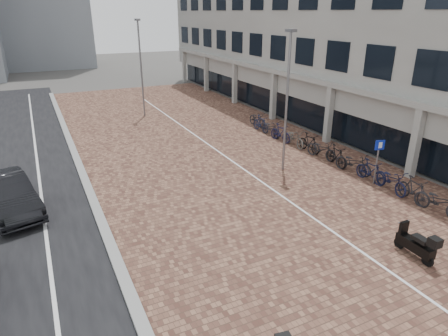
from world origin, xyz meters
TOP-DOWN VIEW (x-y plane):
  - ground at (0.00, 0.00)m, footprint 140.00×140.00m
  - plaza_brick at (2.00, 12.00)m, footprint 14.50×42.00m
  - curb at (-5.10, 12.00)m, footprint 0.35×42.00m
  - lane_line at (-7.00, 12.00)m, footprint 0.12×44.00m
  - parking_line at (2.20, 12.00)m, footprint 0.10×30.00m
  - car_dark at (-8.14, 8.42)m, footprint 2.66×4.75m
  - scooter_mid at (3.50, -0.64)m, footprint 0.51×1.53m
  - parking_sign at (6.67, 4.13)m, footprint 0.44×0.15m
  - lamp_near at (3.97, 7.46)m, footprint 0.12×0.12m
  - lamp_far at (0.64, 20.86)m, footprint 0.12×0.12m
  - bike_row at (6.67, 7.90)m, footprint 1.27×15.81m

SIDE VIEW (x-z plane):
  - ground at x=0.00m, z-range 0.00..0.00m
  - plaza_brick at x=2.00m, z-range -0.01..0.03m
  - lane_line at x=-7.00m, z-range 0.02..0.02m
  - parking_line at x=2.20m, z-range 0.03..0.04m
  - curb at x=-5.10m, z-range 0.00..0.14m
  - bike_row at x=6.67m, z-range 0.00..1.05m
  - scooter_mid at x=3.50m, z-range 0.00..1.05m
  - car_dark at x=-8.14m, z-range 0.00..1.48m
  - parking_sign at x=6.67m, z-range 0.33..2.44m
  - lamp_near at x=3.97m, z-range 0.00..6.55m
  - lamp_far at x=0.64m, z-range 0.00..6.80m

